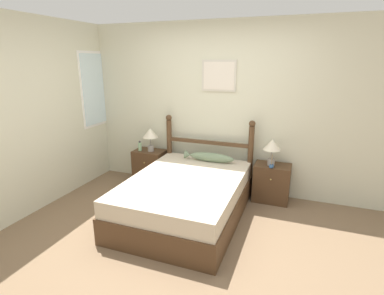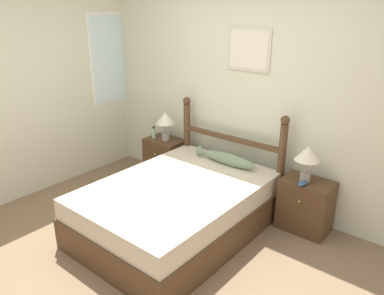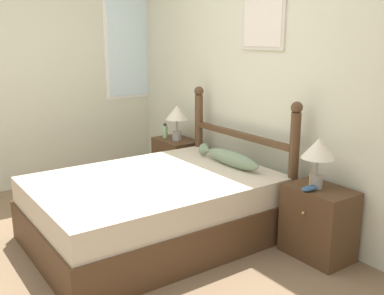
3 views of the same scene
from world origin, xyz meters
name	(u,v)px [view 1 (image 1 of 3)]	position (x,y,z in m)	size (l,w,h in m)	color
ground_plane	(176,244)	(0.00, 0.00, 0.00)	(16.00, 16.00, 0.00)	#7A6047
wall_back	(220,109)	(0.00, 1.73, 1.28)	(6.40, 0.08, 2.55)	beige
wall_left	(20,119)	(-2.13, 0.03, 1.28)	(0.08, 6.40, 2.55)	beige
bed	(186,198)	(-0.13, 0.63, 0.26)	(1.40, 1.95, 0.53)	#4C331E
headboard	(208,151)	(-0.13, 1.56, 0.63)	(1.41, 0.10, 1.16)	#4C331E
nightstand_left	(150,166)	(-1.13, 1.50, 0.28)	(0.51, 0.37, 0.55)	#4C331E
nightstand_right	(272,183)	(0.86, 1.50, 0.28)	(0.51, 0.37, 0.55)	#4C331E
table_lamp_left	(150,134)	(-1.09, 1.48, 0.83)	(0.25, 0.25, 0.38)	gray
table_lamp_right	(272,146)	(0.83, 1.47, 0.83)	(0.25, 0.25, 0.38)	gray
bottle	(140,146)	(-1.27, 1.45, 0.63)	(0.06, 0.06, 0.17)	#99C699
model_boat	(271,166)	(0.85, 1.39, 0.57)	(0.07, 0.17, 0.19)	#335684
fish_pillow	(209,157)	(-0.05, 1.36, 0.60)	(0.76, 0.12, 0.14)	gray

